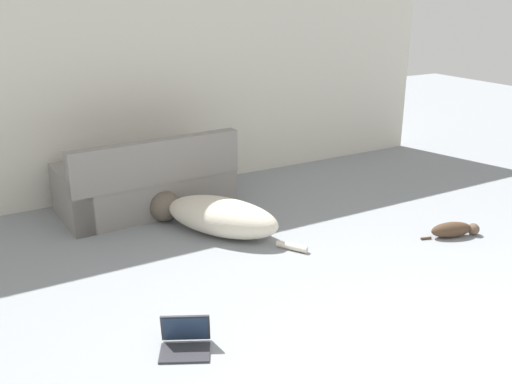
{
  "coord_description": "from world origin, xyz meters",
  "views": [
    {
      "loc": [
        -2.33,
        -1.42,
        2.25
      ],
      "look_at": [
        -0.19,
        2.29,
        0.71
      ],
      "focal_mm": 40.0,
      "sensor_mm": 36.0,
      "label": 1
    }
  ],
  "objects_px": {
    "couch": "(147,186)",
    "laptop_open": "(185,338)",
    "dog": "(215,215)",
    "cat": "(454,230)"
  },
  "relations": [
    {
      "from": "couch",
      "to": "laptop_open",
      "type": "bearing_deg",
      "value": 73.38
    },
    {
      "from": "dog",
      "to": "couch",
      "type": "bearing_deg",
      "value": -10.26
    },
    {
      "from": "couch",
      "to": "cat",
      "type": "relative_size",
      "value": 3.01
    },
    {
      "from": "cat",
      "to": "couch",
      "type": "bearing_deg",
      "value": 153.54
    },
    {
      "from": "dog",
      "to": "laptop_open",
      "type": "height_order",
      "value": "dog"
    },
    {
      "from": "couch",
      "to": "cat",
      "type": "xyz_separation_m",
      "value": [
        2.29,
        -2.16,
        -0.19
      ]
    },
    {
      "from": "dog",
      "to": "cat",
      "type": "relative_size",
      "value": 2.64
    },
    {
      "from": "laptop_open",
      "to": "couch",
      "type": "bearing_deg",
      "value": 102.85
    },
    {
      "from": "dog",
      "to": "laptop_open",
      "type": "distance_m",
      "value": 1.9
    },
    {
      "from": "cat",
      "to": "laptop_open",
      "type": "relative_size",
      "value": 1.47
    }
  ]
}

